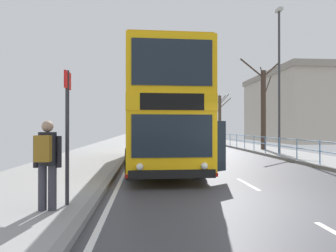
% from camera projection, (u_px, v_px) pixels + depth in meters
% --- Properties ---
extents(ground, '(15.80, 140.00, 0.20)m').
position_uv_depth(ground, '(255.00, 205.00, 6.73)').
color(ground, '#404045').
extents(double_decker_bus_main, '(3.51, 11.04, 4.50)m').
position_uv_depth(double_decker_bus_main, '(159.00, 114.00, 13.84)').
color(double_decker_bus_main, '#F4B20F').
rests_on(double_decker_bus_main, ground).
extents(pedestrian_railing_far_kerb, '(0.05, 34.48, 1.05)m').
position_uv_depth(pedestrian_railing_far_kerb, '(249.00, 140.00, 22.35)').
color(pedestrian_railing_far_kerb, '#598CC6').
rests_on(pedestrian_railing_far_kerb, ground).
extents(pedestrian_with_backpack, '(0.54, 0.52, 1.74)m').
position_uv_depth(pedestrian_with_backpack, '(47.00, 158.00, 5.86)').
color(pedestrian_with_backpack, '#383842').
rests_on(pedestrian_with_backpack, ground).
extents(bus_stop_sign_near, '(0.08, 0.44, 2.80)m').
position_uv_depth(bus_stop_sign_near, '(67.00, 122.00, 6.33)').
color(bus_stop_sign_near, '#2D2D33').
rests_on(bus_stop_sign_near, ground).
extents(street_lamp_far_side, '(0.28, 0.60, 9.11)m').
position_uv_depth(street_lamp_far_side, '(279.00, 71.00, 19.10)').
color(street_lamp_far_side, '#38383D').
rests_on(street_lamp_far_side, ground).
extents(bare_tree_far_00, '(2.56, 1.81, 5.69)m').
position_uv_depth(bare_tree_far_00, '(220.00, 117.00, 35.32)').
color(bare_tree_far_00, '#4C3D2D').
rests_on(bare_tree_far_00, ground).
extents(bare_tree_far_01, '(3.06, 2.06, 6.58)m').
position_uv_depth(bare_tree_far_01, '(263.00, 107.00, 22.52)').
color(bare_tree_far_01, '#423328').
rests_on(bare_tree_far_01, ground).
extents(background_building_00, '(8.68, 16.26, 8.71)m').
position_uv_depth(background_building_00, '(296.00, 107.00, 38.92)').
color(background_building_00, '#B2A899').
rests_on(background_building_00, ground).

